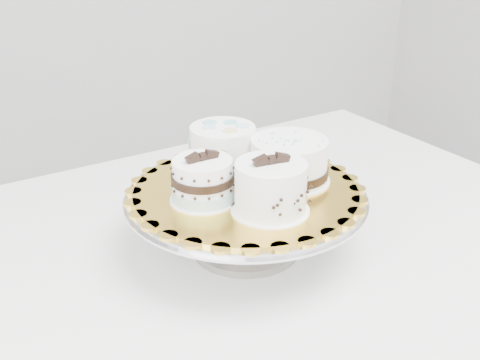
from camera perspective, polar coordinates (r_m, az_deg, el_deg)
name	(u,v)px	position (r m, az deg, el deg)	size (l,w,h in m)	color
table	(219,280)	(1.04, -2.05, -9.43)	(1.37, 0.98, 0.75)	silver
cake_stand	(246,210)	(0.96, 0.55, -2.89)	(0.38, 0.38, 0.10)	gray
cake_board	(246,190)	(0.95, 0.56, -1.00)	(0.35, 0.35, 0.01)	gold
cake_swirl	(271,189)	(0.86, 2.92, -0.83)	(0.12, 0.12, 0.09)	white
cake_banded	(203,182)	(0.90, -3.54, -0.17)	(0.10, 0.10, 0.08)	white
cake_dots	(223,149)	(0.99, -1.64, 2.98)	(0.14, 0.14, 0.08)	white
cake_ribbon	(290,162)	(0.96, 4.73, 1.75)	(0.16, 0.16, 0.07)	white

